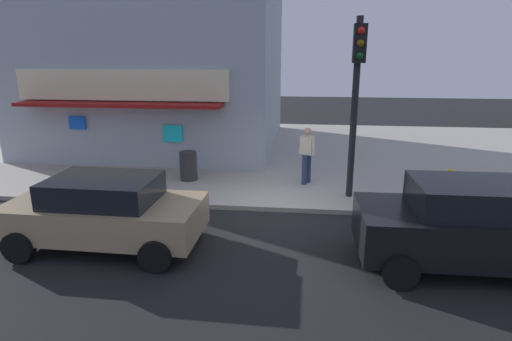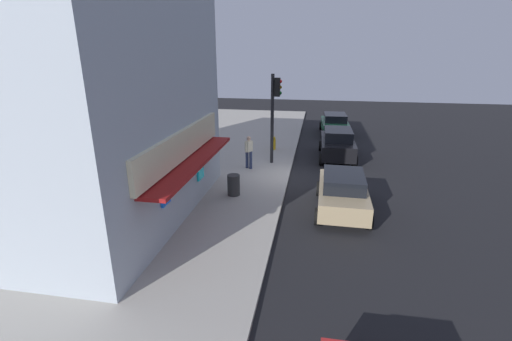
# 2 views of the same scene
# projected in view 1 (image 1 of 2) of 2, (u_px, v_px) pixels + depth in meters

# --- Properties ---
(ground_plane) EXTENTS (59.05, 59.05, 0.00)m
(ground_plane) POSITION_uv_depth(u_px,v_px,m) (274.00, 212.00, 10.98)
(ground_plane) COLOR black
(sidewalk) EXTENTS (39.37, 13.17, 0.13)m
(sidewalk) POSITION_uv_depth(u_px,v_px,m) (286.00, 152.00, 17.25)
(sidewalk) COLOR #A39E93
(sidewalk) RESTS_ON ground_plane
(corner_building) EXTENTS (9.63, 9.61, 8.09)m
(corner_building) POSITION_uv_depth(u_px,v_px,m) (163.00, 49.00, 17.84)
(corner_building) COLOR #9EA8B2
(corner_building) RESTS_ON sidewalk
(traffic_light) EXTENTS (0.32, 0.58, 4.80)m
(traffic_light) POSITION_uv_depth(u_px,v_px,m) (356.00, 85.00, 10.87)
(traffic_light) COLOR black
(traffic_light) RESTS_ON sidewalk
(fire_hydrant) EXTENTS (0.46, 0.22, 0.83)m
(fire_hydrant) POSITION_uv_depth(u_px,v_px,m) (449.00, 183.00, 11.62)
(fire_hydrant) COLOR gold
(fire_hydrant) RESTS_ON sidewalk
(trash_can) EXTENTS (0.54, 0.54, 0.91)m
(trash_can) POSITION_uv_depth(u_px,v_px,m) (188.00, 166.00, 13.21)
(trash_can) COLOR #2D2D2D
(trash_can) RESTS_ON sidewalk
(pedestrian) EXTENTS (0.50, 0.44, 1.74)m
(pedestrian) POSITION_uv_depth(u_px,v_px,m) (307.00, 153.00, 12.71)
(pedestrian) COLOR navy
(pedestrian) RESTS_ON sidewalk
(parked_car_tan) EXTENTS (4.08, 2.12, 1.55)m
(parked_car_tan) POSITION_uv_depth(u_px,v_px,m) (106.00, 211.00, 8.86)
(parked_car_tan) COLOR #9E8966
(parked_car_tan) RESTS_ON ground_plane
(parked_car_black) EXTENTS (4.29, 2.11, 1.73)m
(parked_car_black) POSITION_uv_depth(u_px,v_px,m) (473.00, 225.00, 7.94)
(parked_car_black) COLOR black
(parked_car_black) RESTS_ON ground_plane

